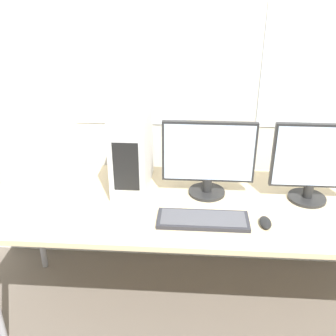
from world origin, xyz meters
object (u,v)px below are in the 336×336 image
(pc_tower, at_px, (132,151))
(keyboard, at_px, (203,220))
(monitor_right_near, at_px, (313,163))
(monitor_main, at_px, (208,158))
(cell_phone, at_px, (80,213))
(mouse, at_px, (265,222))

(pc_tower, distance_m, keyboard, 0.55)
(monitor_right_near, distance_m, keyboard, 0.64)
(monitor_main, relative_size, keyboard, 1.10)
(keyboard, bearing_deg, monitor_main, 85.13)
(monitor_main, xyz_separation_m, cell_phone, (-0.63, -0.25, -0.21))
(monitor_right_near, relative_size, keyboard, 0.96)
(mouse, xyz_separation_m, cell_phone, (-0.90, 0.03, -0.01))
(pc_tower, distance_m, cell_phone, 0.44)
(keyboard, xyz_separation_m, mouse, (0.29, -0.01, 0.00))
(cell_phone, bearing_deg, pc_tower, 58.70)
(keyboard, relative_size, cell_phone, 3.11)
(pc_tower, relative_size, keyboard, 0.98)
(pc_tower, height_order, monitor_main, pc_tower)
(monitor_main, relative_size, mouse, 4.55)
(keyboard, distance_m, cell_phone, 0.61)
(pc_tower, xyz_separation_m, monitor_main, (0.41, -0.06, -0.00))
(mouse, bearing_deg, pc_tower, 153.11)
(monitor_main, height_order, mouse, monitor_main)
(monitor_main, distance_m, cell_phone, 0.71)
(monitor_right_near, height_order, cell_phone, monitor_right_near)
(keyboard, relative_size, mouse, 4.14)
(mouse, bearing_deg, cell_phone, 178.05)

